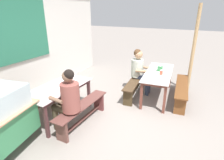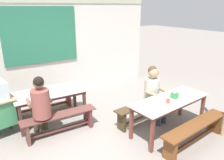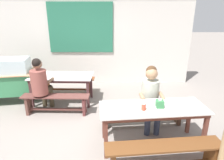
# 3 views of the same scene
# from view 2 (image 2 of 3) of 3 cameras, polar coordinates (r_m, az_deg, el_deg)

# --- Properties ---
(ground_plane) EXTENTS (40.00, 40.00, 0.00)m
(ground_plane) POSITION_cam_2_polar(r_m,az_deg,el_deg) (4.48, -2.50, -15.16)
(ground_plane) COLOR gray
(backdrop_wall) EXTENTS (6.17, 0.23, 2.79)m
(backdrop_wall) POSITION_cam_2_polar(r_m,az_deg,el_deg) (6.36, -15.48, 8.76)
(backdrop_wall) COLOR silver
(backdrop_wall) RESTS_ON ground_plane
(dining_table_far) EXTENTS (1.55, 0.76, 0.73)m
(dining_table_far) POSITION_cam_2_polar(r_m,az_deg,el_deg) (4.98, -16.09, -3.79)
(dining_table_far) COLOR silver
(dining_table_far) RESTS_ON ground_plane
(dining_table_near) EXTENTS (1.83, 0.83, 0.73)m
(dining_table_near) POSITION_cam_2_polar(r_m,az_deg,el_deg) (4.57, 15.05, -5.79)
(dining_table_near) COLOR silver
(dining_table_near) RESTS_ON ground_plane
(bench_far_back) EXTENTS (1.49, 0.33, 0.45)m
(bench_far_back) POSITION_cam_2_polar(r_m,az_deg,el_deg) (5.67, -17.46, -5.04)
(bench_far_back) COLOR brown
(bench_far_back) RESTS_ON ground_plane
(bench_far_front) EXTENTS (1.53, 0.32, 0.45)m
(bench_far_front) POSITION_cam_2_polar(r_m,az_deg,el_deg) (4.60, -13.57, -10.52)
(bench_far_front) COLOR brown
(bench_far_front) RESTS_ON ground_plane
(bench_near_back) EXTENTS (1.77, 0.44, 0.45)m
(bench_near_back) POSITION_cam_2_polar(r_m,az_deg,el_deg) (5.06, 9.18, -7.16)
(bench_near_back) COLOR #453220
(bench_near_back) RESTS_ON ground_plane
(bench_near_front) EXTENTS (1.73, 0.46, 0.45)m
(bench_near_front) POSITION_cam_2_polar(r_m,az_deg,el_deg) (4.43, 21.09, -12.26)
(bench_near_front) COLOR brown
(bench_near_front) RESTS_ON ground_plane
(person_left_back_turned) EXTENTS (0.47, 0.59, 1.30)m
(person_left_back_turned) POSITION_cam_2_polar(r_m,az_deg,el_deg) (4.39, -18.33, -5.93)
(person_left_back_turned) COLOR #453C29
(person_left_back_turned) RESTS_ON ground_plane
(person_right_near_table) EXTENTS (0.46, 0.57, 1.27)m
(person_right_near_table) POSITION_cam_2_polar(r_m,az_deg,el_deg) (4.94, 10.95, -2.54)
(person_right_near_table) COLOR #2C3347
(person_right_near_table) RESTS_ON ground_plane
(tissue_box) EXTENTS (0.12, 0.12, 0.15)m
(tissue_box) POSITION_cam_2_polar(r_m,az_deg,el_deg) (4.59, 16.13, -3.90)
(tissue_box) COLOR #387E48
(tissue_box) RESTS_ON dining_table_near
(condiment_jar) EXTENTS (0.07, 0.07, 0.12)m
(condiment_jar) POSITION_cam_2_polar(r_m,az_deg,el_deg) (4.33, 14.54, -5.16)
(condiment_jar) COLOR #E44832
(condiment_jar) RESTS_ON dining_table_near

